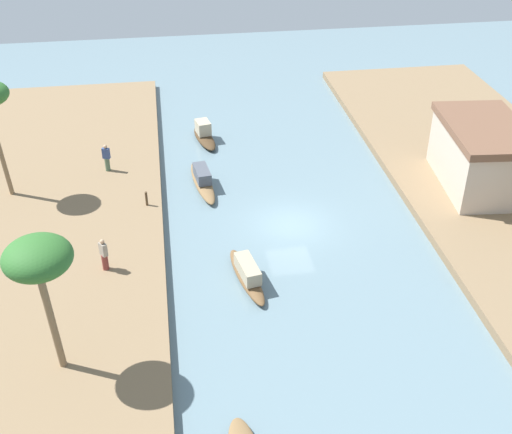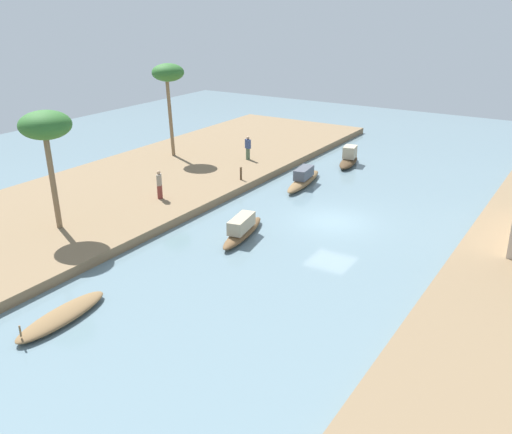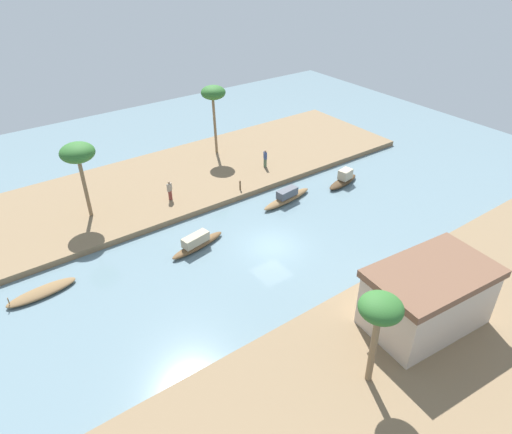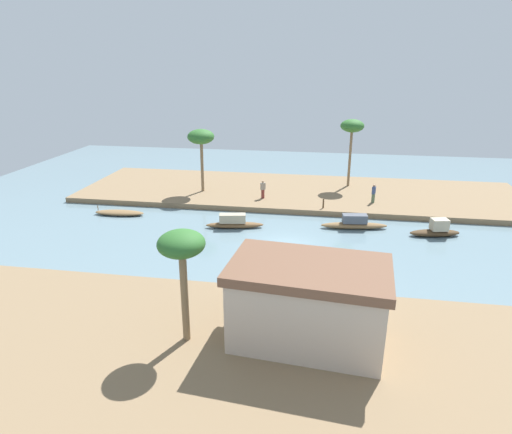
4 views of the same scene
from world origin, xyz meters
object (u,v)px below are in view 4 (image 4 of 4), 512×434
object	(u,v)px
sampan_downstream_large	(354,224)
palm_tree_right_tall	(182,249)
mooring_post	(323,203)
sampan_midstream	(119,213)
sampan_with_tall_canopy	(436,230)
person_by_mooring	(263,190)
sampan_with_red_awning	(234,223)
palm_tree_left_near	(352,128)
palm_tree_left_far	(201,138)
person_on_near_bank	(373,194)
riverside_building	(308,302)

from	to	relation	value
sampan_downstream_large	palm_tree_right_tall	xyz separation A→B (m)	(8.62, 17.08, 4.70)
mooring_post	palm_tree_right_tall	world-z (taller)	palm_tree_right_tall
sampan_midstream	sampan_with_tall_canopy	world-z (taller)	sampan_with_tall_canopy
palm_tree_right_tall	sampan_downstream_large	bearing A→B (deg)	-116.79
sampan_downstream_large	person_by_mooring	xyz separation A→B (m)	(8.30, -5.41, 0.91)
mooring_post	sampan_downstream_large	bearing A→B (deg)	127.33
sampan_with_red_awning	person_by_mooring	size ratio (longest dim) A/B	2.74
sampan_downstream_large	mooring_post	distance (m)	4.25
sampan_with_red_awning	palm_tree_left_near	distance (m)	17.04
sampan_midstream	mooring_post	bearing A→B (deg)	-172.84
sampan_downstream_large	person_by_mooring	world-z (taller)	person_by_mooring
person_by_mooring	palm_tree_left_far	size ratio (longest dim) A/B	0.28
sampan_with_red_awning	palm_tree_left_near	bearing A→B (deg)	-137.53
sampan_midstream	person_on_near_bank	bearing A→B (deg)	-169.15
person_on_near_bank	palm_tree_left_near	xyz separation A→B (m)	(2.05, -5.59, 5.19)
sampan_midstream	person_by_mooring	bearing A→B (deg)	-159.36
sampan_with_red_awning	sampan_midstream	bearing A→B (deg)	-18.23
riverside_building	palm_tree_left_near	bearing A→B (deg)	-90.86
sampan_downstream_large	riverside_building	size ratio (longest dim) A/B	0.72
sampan_with_tall_canopy	palm_tree_left_near	xyz separation A→B (m)	(6.29, -11.91, 6.06)
palm_tree_left_far	palm_tree_right_tall	world-z (taller)	palm_tree_left_far
sampan_downstream_large	palm_tree_left_near	distance (m)	12.84
palm_tree_left_near	person_on_near_bank	bearing A→B (deg)	110.19
sampan_downstream_large	palm_tree_left_near	size ratio (longest dim) A/B	0.79
person_by_mooring	mooring_post	xyz separation A→B (m)	(-5.74, 2.06, -0.41)
sampan_with_red_awning	palm_tree_right_tall	distance (m)	16.38
sampan_with_red_awning	person_on_near_bank	world-z (taller)	person_on_near_bank
palm_tree_right_tall	riverside_building	size ratio (longest dim) A/B	0.72
sampan_with_red_awning	person_by_mooring	xyz separation A→B (m)	(-1.38, -6.83, 0.88)
sampan_with_tall_canopy	palm_tree_left_near	world-z (taller)	palm_tree_left_near
person_by_mooring	mooring_post	world-z (taller)	person_by_mooring
sampan_with_red_awning	person_by_mooring	bearing A→B (deg)	-111.94
palm_tree_left_near	riverside_building	distance (m)	27.94
palm_tree_left_near	palm_tree_left_far	bearing A→B (deg)	16.65
palm_tree_left_near	palm_tree_left_far	distance (m)	15.18
sampan_midstream	sampan_with_red_awning	bearing A→B (deg)	168.85
sampan_downstream_large	sampan_with_red_awning	xyz separation A→B (m)	(9.68, 1.41, 0.03)
sampan_with_red_awning	sampan_with_tall_canopy	world-z (taller)	sampan_with_tall_canopy
sampan_with_tall_canopy	riverside_building	world-z (taller)	riverside_building
sampan_downstream_large	riverside_building	distance (m)	16.59
person_by_mooring	sampan_with_tall_canopy	bearing A→B (deg)	124.35
person_on_near_bank	palm_tree_left_near	distance (m)	7.89
palm_tree_left_near	mooring_post	bearing A→B (deg)	72.76
sampan_midstream	riverside_building	size ratio (longest dim) A/B	0.59
person_by_mooring	riverside_building	bearing A→B (deg)	70.60
sampan_downstream_large	sampan_with_tall_canopy	world-z (taller)	sampan_with_tall_canopy
palm_tree_left_near	palm_tree_right_tall	world-z (taller)	palm_tree_left_near
person_by_mooring	palm_tree_left_far	world-z (taller)	palm_tree_left_far
sampan_with_red_awning	palm_tree_left_far	distance (m)	11.10
person_on_near_bank	palm_tree_left_near	size ratio (longest dim) A/B	0.26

